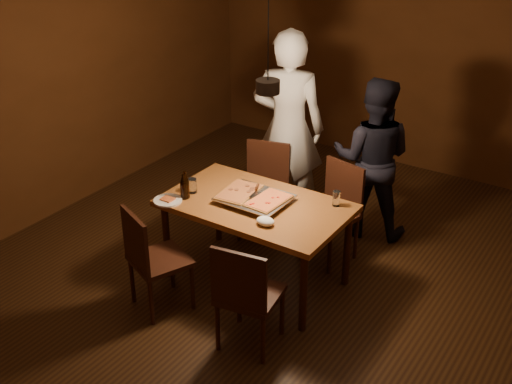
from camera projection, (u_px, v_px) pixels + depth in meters
The scene contains 19 objects.
room_shell at pixel (267, 131), 4.89m from camera, with size 6.00×6.00×6.00m.
dining_table at pixel (256, 211), 5.27m from camera, with size 1.50×0.90×0.75m.
chair_far_left at pixel (265, 180), 6.09m from camera, with size 0.52×0.52×0.49m.
chair_far_right at pixel (336, 203), 5.69m from camera, with size 0.51×0.51×0.49m.
chair_near_left at pixel (149, 252), 4.96m from camera, with size 0.55×0.55×0.49m.
chair_near_right at pixel (245, 289), 4.53m from camera, with size 0.48×0.48×0.49m.
pizza_tray at pixel (254, 199), 5.23m from camera, with size 0.55×0.45×0.05m, color silver.
pizza_meat at pixel (239, 192), 5.29m from camera, with size 0.25×0.40×0.02m, color maroon.
pizza_cheese at pixel (268, 200), 5.15m from camera, with size 0.24×0.38×0.02m, color gold.
spatula at pixel (255, 194), 5.23m from camera, with size 0.09×0.24×0.04m, color silver, non-canonical shape.
beer_bottle_a at pixel (184, 187), 5.25m from camera, with size 0.06×0.06×0.22m.
beer_bottle_b at pixel (185, 185), 5.26m from camera, with size 0.06×0.06×0.24m.
water_glass_left at pixel (192, 186), 5.37m from camera, with size 0.08×0.08×0.12m, color silver.
water_glass_right at pixel (336, 198), 5.16m from camera, with size 0.06×0.06×0.13m, color silver.
plate_slice at pixel (168, 200), 5.25m from camera, with size 0.24×0.24×0.03m.
napkin at pixel (265, 221), 4.90m from camera, with size 0.15×0.11×0.06m, color white.
diner_white at pixel (288, 128), 6.16m from camera, with size 0.70×0.46×1.92m, color silver.
diner_dark at pixel (372, 158), 5.97m from camera, with size 0.75×0.59×1.55m, color black.
pendant_lamp at pixel (268, 85), 4.73m from camera, with size 0.18×0.18×1.10m.
Camera 1 is at (2.45, -3.87, 3.20)m, focal length 45.00 mm.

